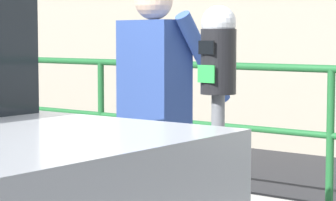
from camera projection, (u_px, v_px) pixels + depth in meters
name	position (u px, v px, depth m)	size (l,w,h in m)	color
parking_meter	(218.00, 83.00, 3.86)	(0.18, 0.20, 1.53)	slate
pedestrian_at_meter	(155.00, 105.00, 4.40)	(0.67, 0.46, 1.69)	black
background_railing	(331.00, 108.00, 5.61)	(24.06, 0.06, 1.15)	#1E602D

